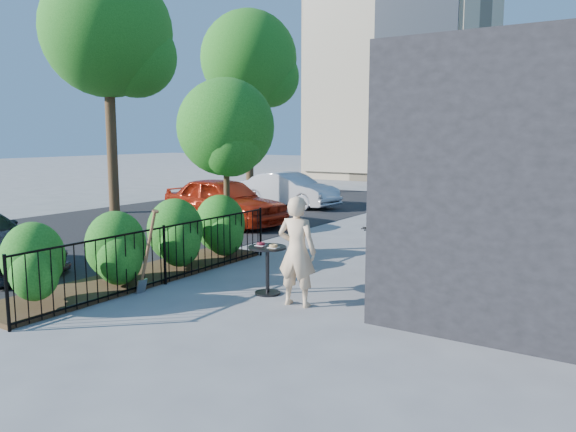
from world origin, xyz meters
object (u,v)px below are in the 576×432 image
Objects in this scene: cafe_table at (267,261)px; car_silver at (289,190)px; patio_tree at (227,133)px; street_tree_near at (108,40)px; street_tree_far at (249,65)px; woman at (297,251)px; car_red at (224,201)px; shovel at (147,256)px.

car_silver reaches higher than cafe_table.
street_tree_near reaches higher than patio_tree.
street_tree_far reaches higher than woman.
patio_tree is 0.99× the size of car_silver.
woman is at bearing -124.80° from car_red.
patio_tree is at bearing -55.49° from street_tree_far.
patio_tree is 4.13m from cafe_table.
street_tree_near is 12.11m from shovel.
car_red is at bearing 134.70° from cafe_table.
cafe_table is (10.37, -13.46, -5.34)m from street_tree_far.
patio_tree is at bearing -131.30° from car_red.
street_tree_far is at bearing -58.46° from woman.
street_tree_far reaches higher than car_silver.
shovel is (-2.47, -0.87, -0.22)m from woman.
street_tree_far reaches higher than patio_tree.
street_tree_far is at bearing 127.63° from cafe_table.
street_tree_near reaches higher than cafe_table.
car_silver is (4.19, -3.13, -5.26)m from street_tree_far.
patio_tree is 0.48× the size of street_tree_near.
patio_tree is at bearing -43.91° from woman.
street_tree_near is at bearing 157.43° from patio_tree.
cafe_table is 0.88m from woman.
street_tree_far is 9.33× the size of cafe_table.
cafe_table is 0.58× the size of shovel.
patio_tree is 4.44× the size of cafe_table.
cafe_table is 0.22× the size of car_silver.
car_red is at bearing 130.54° from patio_tree.
shovel reaches higher than cafe_table.
car_red is at bearing -165.64° from car_silver.
patio_tree is at bearing 105.97° from shovel.
street_tree_near reaches higher than shovel.
shovel is (-1.70, -1.16, 0.09)m from cafe_table.
patio_tree is 0.92× the size of car_red.
street_tree_near is at bearing -34.76° from woman.
car_silver is at bearing 49.28° from street_tree_near.
car_red is 1.08× the size of car_silver.
street_tree_far is (0.00, 8.00, 0.00)m from street_tree_near.
car_silver is (-6.18, 10.33, 0.08)m from cafe_table.
shovel is (8.68, -6.61, -5.25)m from street_tree_near.
street_tree_far is 17.79m from shovel.
patio_tree is 2.23× the size of woman.
patio_tree reaches higher than shovel.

